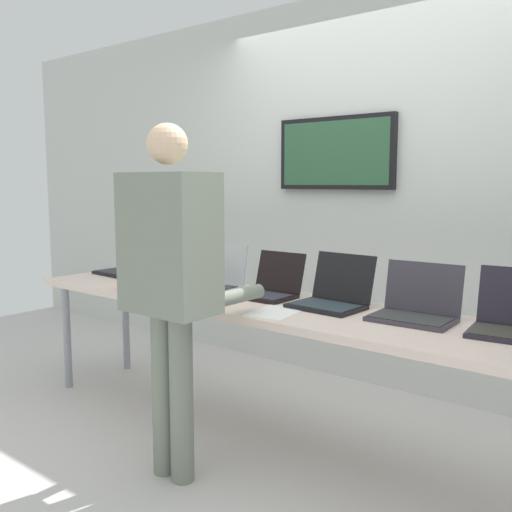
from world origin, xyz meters
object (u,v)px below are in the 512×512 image
laptop_station_0 (124,265)px  person (171,269)px  workbench (284,313)px  laptop_station_3 (270,287)px  laptop_station_5 (416,307)px  laptop_station_4 (333,295)px  laptop_station_2 (212,278)px  laptop_station_1 (167,271)px  coffee_mug (125,282)px

laptop_station_0 → person: person is taller
workbench → laptop_station_3: (-0.19, 0.12, 0.10)m
workbench → laptop_station_5: size_ratio=9.09×
laptop_station_4 → laptop_station_0: bearing=179.2°
laptop_station_2 → laptop_station_4: size_ratio=1.07×
laptop_station_0 → laptop_station_5: (2.17, -0.02, 0.00)m
workbench → person: 0.71m
laptop_station_1 → person: person is taller
workbench → coffee_mug: size_ratio=37.33×
workbench → laptop_station_2: bearing=169.8°
laptop_station_0 → coffee_mug: size_ratio=3.59×
laptop_station_2 → laptop_station_1: bearing=175.4°
laptop_station_1 → laptop_station_4: 1.29m
workbench → laptop_station_0: laptop_station_0 is taller
laptop_station_0 → laptop_station_2: size_ratio=0.84×
laptop_station_0 → laptop_station_5: bearing=-0.5°
laptop_station_1 → laptop_station_4: (1.29, -0.03, 0.00)m
laptop_station_3 → laptop_station_4: (0.41, -0.01, 0.00)m
laptop_station_2 → coffee_mug: laptop_station_2 is taller
coffee_mug → person: bearing=-24.8°
person → coffee_mug: bearing=155.2°
coffee_mug → laptop_station_0: bearing=142.1°
laptop_station_2 → laptop_station_5: laptop_station_2 is taller
workbench → coffee_mug: bearing=-165.9°
laptop_station_0 → laptop_station_1: (0.43, 0.01, 0.00)m
laptop_station_1 → coffee_mug: (0.07, -0.40, -0.01)m
workbench → laptop_station_5: 0.69m
laptop_station_0 → laptop_station_3: (1.31, -0.01, -0.00)m
laptop_station_1 → laptop_station_2: size_ratio=0.86×
person → laptop_station_3: bearing=89.5°
workbench → laptop_station_0: bearing=174.7°
laptop_station_0 → laptop_station_4: laptop_station_4 is taller
laptop_station_0 → laptop_station_5: 2.17m
workbench → laptop_station_2: 0.64m
laptop_station_3 → laptop_station_4: bearing=-1.2°
laptop_station_5 → coffee_mug: (-1.67, -0.37, -0.01)m
laptop_station_0 → laptop_station_4: size_ratio=0.90×
laptop_station_2 → person: bearing=-59.7°
workbench → coffee_mug: coffee_mug is taller
coffee_mug → laptop_station_3: bearing=24.8°
workbench → laptop_station_3: size_ratio=10.97×
laptop_station_3 → laptop_station_5: bearing=-0.2°
laptop_station_1 → laptop_station_3: 0.88m
laptop_station_1 → laptop_station_5: bearing=-0.8°
person → coffee_mug: 0.91m
laptop_station_2 → laptop_station_3: bearing=1.8°
laptop_station_4 → person: 0.87m
laptop_station_5 → laptop_station_2: bearing=-179.6°
laptop_station_5 → person: (-0.87, -0.74, 0.19)m
laptop_station_3 → laptop_station_5: 0.86m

